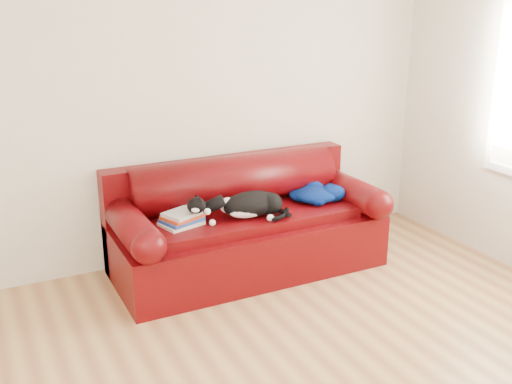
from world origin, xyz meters
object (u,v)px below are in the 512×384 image
sofa_base (248,242)px  blanket (317,193)px  book_stack (182,218)px  cat (251,205)px

sofa_base → blanket: 0.69m
sofa_base → book_stack: size_ratio=6.36×
book_stack → blanket: 1.18m
sofa_base → book_stack: book_stack is taller
cat → blanket: (0.65, 0.10, -0.03)m
cat → blanket: size_ratio=1.43×
book_stack → blanket: size_ratio=0.75×
book_stack → cat: (0.53, -0.07, 0.04)m
cat → blanket: 0.66m
book_stack → cat: 0.53m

